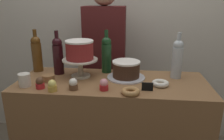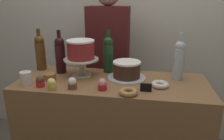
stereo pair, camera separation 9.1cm
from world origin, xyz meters
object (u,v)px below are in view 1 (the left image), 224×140
(white_layer_cake, at_px, (80,50))
(chocolate_round_cake, at_px, (126,69))
(wine_bottle_green, at_px, (107,54))
(cupcake_lemon, at_px, (52,86))
(barista_figure, at_px, (105,69))
(cupcake_vanilla, at_px, (73,84))
(cake_stand_pedestal, at_px, (80,65))
(cookie_stack, at_px, (48,78))
(cupcake_strawberry, at_px, (104,85))
(wine_bottle_dark_red, at_px, (58,55))
(coffee_cup_ceramic, at_px, (25,80))
(wine_bottle_clear, at_px, (177,58))
(donut_maple, at_px, (131,91))
(cupcake_chocolate, at_px, (40,83))
(price_sign_chalkboard, at_px, (147,87))
(wine_bottle_amber, at_px, (37,53))
(donut_sugar, at_px, (160,83))

(white_layer_cake, relative_size, chocolate_round_cake, 1.01)
(wine_bottle_green, distance_m, cupcake_lemon, 0.51)
(barista_figure, bearing_deg, cupcake_vanilla, -99.12)
(cake_stand_pedestal, bearing_deg, cookie_stack, -150.65)
(cupcake_vanilla, relative_size, cupcake_strawberry, 1.00)
(wine_bottle_dark_red, distance_m, cupcake_strawberry, 0.48)
(coffee_cup_ceramic, bearing_deg, wine_bottle_dark_red, 63.01)
(wine_bottle_clear, relative_size, coffee_cup_ceramic, 3.83)
(white_layer_cake, height_order, cupcake_vanilla, white_layer_cake)
(cupcake_lemon, distance_m, donut_maple, 0.48)
(wine_bottle_clear, distance_m, cupcake_lemon, 0.87)
(cupcake_strawberry, bearing_deg, cupcake_vanilla, -176.14)
(wine_bottle_green, relative_size, donut_maple, 2.91)
(cookie_stack, distance_m, barista_figure, 0.64)
(barista_figure, bearing_deg, cupcake_chocolate, -115.64)
(cupcake_vanilla, bearing_deg, cookie_stack, 148.78)
(price_sign_chalkboard, distance_m, coffee_cup_ceramic, 0.79)
(donut_maple, xyz_separation_m, cookie_stack, (-0.57, 0.16, 0.01))
(wine_bottle_amber, bearing_deg, cake_stand_pedestal, -15.17)
(wine_bottle_dark_red, height_order, price_sign_chalkboard, wine_bottle_dark_red)
(chocolate_round_cake, bearing_deg, white_layer_cake, -179.14)
(white_layer_cake, height_order, wine_bottle_clear, wine_bottle_clear)
(donut_maple, bearing_deg, cupcake_chocolate, 177.05)
(cupcake_strawberry, xyz_separation_m, donut_sugar, (0.36, 0.11, -0.02))
(cake_stand_pedestal, relative_size, white_layer_cake, 1.28)
(wine_bottle_dark_red, relative_size, coffee_cup_ceramic, 3.83)
(cake_stand_pedestal, relative_size, cupcake_strawberry, 3.40)
(cake_stand_pedestal, distance_m, chocolate_round_cake, 0.33)
(cupcake_lemon, xyz_separation_m, coffee_cup_ceramic, (-0.21, 0.06, 0.01))
(cupcake_vanilla, relative_size, barista_figure, 0.05)
(cookie_stack, bearing_deg, wine_bottle_dark_red, 82.62)
(cupcake_vanilla, relative_size, donut_sugar, 0.66)
(donut_maple, xyz_separation_m, price_sign_chalkboard, (0.10, 0.06, 0.01))
(cookie_stack, bearing_deg, wine_bottle_clear, 10.53)
(cupcake_vanilla, bearing_deg, wine_bottle_amber, 137.93)
(white_layer_cake, distance_m, wine_bottle_clear, 0.69)
(wine_bottle_clear, relative_size, wine_bottle_dark_red, 1.00)
(wine_bottle_green, height_order, cookie_stack, wine_bottle_green)
(chocolate_round_cake, bearing_deg, wine_bottle_dark_red, 174.90)
(white_layer_cake, distance_m, price_sign_chalkboard, 0.54)
(wine_bottle_amber, bearing_deg, chocolate_round_cake, -7.69)
(cupcake_vanilla, xyz_separation_m, cupcake_lemon, (-0.12, -0.04, 0.00))
(wine_bottle_amber, xyz_separation_m, donut_sugar, (0.92, -0.22, -0.13))
(donut_maple, bearing_deg, cake_stand_pedestal, 143.68)
(price_sign_chalkboard, bearing_deg, cupcake_lemon, -173.25)
(cookie_stack, bearing_deg, cupcake_strawberry, -16.01)
(wine_bottle_amber, xyz_separation_m, donut_maple, (0.73, -0.37, -0.13))
(cupcake_lemon, relative_size, donut_maple, 0.66)
(cupcake_lemon, bearing_deg, cupcake_chocolate, 159.00)
(barista_figure, bearing_deg, white_layer_cake, -105.55)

